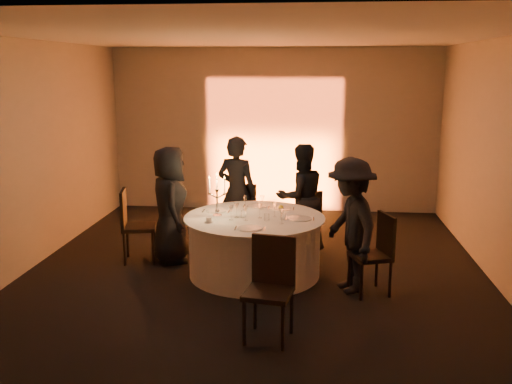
# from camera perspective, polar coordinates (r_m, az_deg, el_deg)

# --- Properties ---
(floor) EXTENTS (7.00, 7.00, 0.00)m
(floor) POSITION_cam_1_polar(r_m,az_deg,el_deg) (7.50, -0.16, -8.18)
(floor) COLOR black
(floor) RESTS_ON ground
(ceiling) EXTENTS (7.00, 7.00, 0.00)m
(ceiling) POSITION_cam_1_polar(r_m,az_deg,el_deg) (7.04, -0.17, 15.35)
(ceiling) COLOR white
(ceiling) RESTS_ON wall_back
(wall_back) EXTENTS (7.00, 0.00, 7.00)m
(wall_back) POSITION_cam_1_polar(r_m,az_deg,el_deg) (10.58, 1.82, 6.18)
(wall_back) COLOR #9F9C94
(wall_back) RESTS_ON floor
(wall_front) EXTENTS (7.00, 0.00, 7.00)m
(wall_front) POSITION_cam_1_polar(r_m,az_deg,el_deg) (3.74, -5.76, -5.28)
(wall_front) COLOR #9F9C94
(wall_front) RESTS_ON floor
(wall_left) EXTENTS (0.00, 7.00, 7.00)m
(wall_left) POSITION_cam_1_polar(r_m,az_deg,el_deg) (8.00, -22.09, 3.31)
(wall_left) COLOR #9F9C94
(wall_left) RESTS_ON floor
(wall_right) EXTENTS (0.00, 7.00, 7.00)m
(wall_right) POSITION_cam_1_polar(r_m,az_deg,el_deg) (7.44, 23.52, 2.56)
(wall_right) COLOR #9F9C94
(wall_right) RESTS_ON floor
(uplighter_fixture) EXTENTS (0.25, 0.12, 0.10)m
(uplighter_fixture) POSITION_cam_1_polar(r_m,az_deg,el_deg) (10.54, 1.65, -1.86)
(uplighter_fixture) COLOR black
(uplighter_fixture) RESTS_ON floor
(banquet_table) EXTENTS (1.80, 1.80, 0.77)m
(banquet_table) POSITION_cam_1_polar(r_m,az_deg,el_deg) (7.38, -0.16, -5.39)
(banquet_table) COLOR black
(banquet_table) RESTS_ON floor
(chair_left) EXTENTS (0.53, 0.53, 1.01)m
(chair_left) POSITION_cam_1_polar(r_m,az_deg,el_deg) (8.00, -12.23, -2.87)
(chair_left) COLOR black
(chair_left) RESTS_ON floor
(chair_back_left) EXTENTS (0.48, 0.48, 0.94)m
(chair_back_left) POSITION_cam_1_polar(r_m,az_deg,el_deg) (8.67, -1.10, -1.70)
(chair_back_left) COLOR black
(chair_back_left) RESTS_ON floor
(chair_back_right) EXTENTS (0.52, 0.52, 0.88)m
(chair_back_right) POSITION_cam_1_polar(r_m,az_deg,el_deg) (8.40, 5.09, -2.45)
(chair_back_right) COLOR black
(chair_back_right) RESTS_ON floor
(chair_right) EXTENTS (0.54, 0.54, 0.96)m
(chair_right) POSITION_cam_1_polar(r_m,az_deg,el_deg) (6.88, 11.97, -5.61)
(chair_right) COLOR black
(chair_right) RESTS_ON floor
(chair_front) EXTENTS (0.52, 0.52, 1.01)m
(chair_front) POSITION_cam_1_polar(r_m,az_deg,el_deg) (5.67, 1.47, -8.94)
(chair_front) COLOR black
(chair_front) RESTS_ON floor
(guest_left) EXTENTS (0.73, 0.90, 1.60)m
(guest_left) POSITION_cam_1_polar(r_m,az_deg,el_deg) (7.85, -8.58, -1.28)
(guest_left) COLOR black
(guest_left) RESTS_ON floor
(guest_back_left) EXTENTS (0.70, 0.57, 1.67)m
(guest_back_left) POSITION_cam_1_polar(r_m,az_deg,el_deg) (8.39, -1.92, -0.04)
(guest_back_left) COLOR black
(guest_back_left) RESTS_ON floor
(guest_back_right) EXTENTS (0.94, 0.87, 1.56)m
(guest_back_right) POSITION_cam_1_polar(r_m,az_deg,el_deg) (8.35, 4.51, -0.50)
(guest_back_right) COLOR black
(guest_back_right) RESTS_ON floor
(guest_right) EXTENTS (0.92, 1.19, 1.62)m
(guest_right) POSITION_cam_1_polar(r_m,az_deg,el_deg) (6.83, 9.43, -3.30)
(guest_right) COLOR black
(guest_right) RESTS_ON floor
(plate_left) EXTENTS (0.36, 0.27, 0.01)m
(plate_left) POSITION_cam_1_polar(r_m,az_deg,el_deg) (7.55, -4.01, -1.91)
(plate_left) COLOR white
(plate_left) RESTS_ON banquet_table
(plate_back_left) EXTENTS (0.36, 0.27, 0.01)m
(plate_back_left) POSITION_cam_1_polar(r_m,az_deg,el_deg) (7.79, 0.06, -1.42)
(plate_back_left) COLOR white
(plate_back_left) RESTS_ON banquet_table
(plate_back_right) EXTENTS (0.35, 0.29, 0.08)m
(plate_back_right) POSITION_cam_1_polar(r_m,az_deg,el_deg) (7.68, 2.50, -1.57)
(plate_back_right) COLOR white
(plate_back_right) RESTS_ON banquet_table
(plate_right) EXTENTS (0.36, 0.30, 0.01)m
(plate_right) POSITION_cam_1_polar(r_m,az_deg,el_deg) (7.18, 4.41, -2.67)
(plate_right) COLOR white
(plate_right) RESTS_ON banquet_table
(plate_front) EXTENTS (0.36, 0.29, 0.01)m
(plate_front) POSITION_cam_1_polar(r_m,az_deg,el_deg) (6.73, -0.63, -3.65)
(plate_front) COLOR white
(plate_front) RESTS_ON banquet_table
(coffee_cup) EXTENTS (0.11, 0.11, 0.07)m
(coffee_cup) POSITION_cam_1_polar(r_m,az_deg,el_deg) (7.03, -4.73, -2.81)
(coffee_cup) COLOR white
(coffee_cup) RESTS_ON banquet_table
(candelabra) EXTENTS (0.24, 0.11, 0.57)m
(candelabra) POSITION_cam_1_polar(r_m,az_deg,el_deg) (7.27, -3.91, -0.91)
(candelabra) COLOR white
(candelabra) RESTS_ON banquet_table
(wine_glass_a) EXTENTS (0.07, 0.07, 0.19)m
(wine_glass_a) POSITION_cam_1_polar(r_m,az_deg,el_deg) (7.61, 0.64, -0.75)
(wine_glass_a) COLOR white
(wine_glass_a) RESTS_ON banquet_table
(wine_glass_b) EXTENTS (0.07, 0.07, 0.19)m
(wine_glass_b) POSITION_cam_1_polar(r_m,az_deg,el_deg) (7.59, -1.08, -0.79)
(wine_glass_b) COLOR white
(wine_glass_b) RESTS_ON banquet_table
(wine_glass_c) EXTENTS (0.07, 0.07, 0.19)m
(wine_glass_c) POSITION_cam_1_polar(r_m,az_deg,el_deg) (6.92, 2.58, -2.10)
(wine_glass_c) COLOR white
(wine_glass_c) RESTS_ON banquet_table
(wine_glass_d) EXTENTS (0.07, 0.07, 0.19)m
(wine_glass_d) POSITION_cam_1_polar(r_m,az_deg,el_deg) (7.23, 1.90, -1.46)
(wine_glass_d) COLOR white
(wine_glass_d) RESTS_ON banquet_table
(wine_glass_e) EXTENTS (0.07, 0.07, 0.19)m
(wine_glass_e) POSITION_cam_1_polar(r_m,az_deg,el_deg) (7.05, -1.04, -1.82)
(wine_glass_e) COLOR white
(wine_glass_e) RESTS_ON banquet_table
(wine_glass_f) EXTENTS (0.07, 0.07, 0.19)m
(wine_glass_f) POSITION_cam_1_polar(r_m,az_deg,el_deg) (7.08, -2.52, -1.75)
(wine_glass_f) COLOR white
(wine_glass_f) RESTS_ON banquet_table
(wine_glass_g) EXTENTS (0.07, 0.07, 0.19)m
(wine_glass_g) POSITION_cam_1_polar(r_m,az_deg,el_deg) (7.19, -1.96, -1.53)
(wine_glass_g) COLOR white
(wine_glass_g) RESTS_ON banquet_table
(wine_glass_h) EXTENTS (0.07, 0.07, 0.19)m
(wine_glass_h) POSITION_cam_1_polar(r_m,az_deg,el_deg) (7.18, 0.39, -1.55)
(wine_glass_h) COLOR white
(wine_glass_h) RESTS_ON banquet_table
(tumbler_a) EXTENTS (0.07, 0.07, 0.09)m
(tumbler_a) POSITION_cam_1_polar(r_m,az_deg,el_deg) (7.07, 1.09, -2.55)
(tumbler_a) COLOR white
(tumbler_a) RESTS_ON banquet_table
(tumbler_b) EXTENTS (0.07, 0.07, 0.09)m
(tumbler_b) POSITION_cam_1_polar(r_m,az_deg,el_deg) (7.12, 2.74, -2.44)
(tumbler_b) COLOR white
(tumbler_b) RESTS_ON banquet_table
(tumbler_c) EXTENTS (0.07, 0.07, 0.09)m
(tumbler_c) POSITION_cam_1_polar(r_m,az_deg,el_deg) (7.23, -1.29, -2.20)
(tumbler_c) COLOR white
(tumbler_c) RESTS_ON banquet_table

